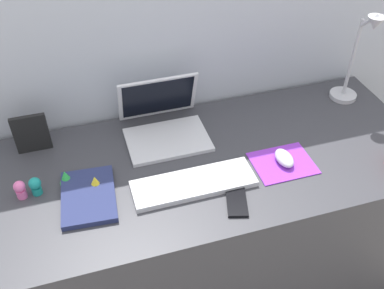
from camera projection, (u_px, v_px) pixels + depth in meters
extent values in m
plane|color=gray|center=(199.00, 280.00, 2.04)|extent=(6.00, 6.00, 0.00)
cube|color=#B2B7C1|center=(173.00, 105.00, 1.85)|extent=(2.86, 0.05, 1.46)
cube|color=#38383D|center=(200.00, 229.00, 1.80)|extent=(1.66, 0.67, 0.74)
cube|color=silver|center=(168.00, 140.00, 1.65)|extent=(0.30, 0.21, 0.01)
cube|color=silver|center=(158.00, 97.00, 1.68)|extent=(0.30, 0.07, 0.19)
cube|color=black|center=(158.00, 97.00, 1.67)|extent=(0.27, 0.06, 0.17)
cube|color=silver|center=(194.00, 184.00, 1.47)|extent=(0.41, 0.13, 0.02)
cube|color=purple|center=(283.00, 163.00, 1.56)|extent=(0.21, 0.17, 0.00)
ellipsoid|color=silver|center=(284.00, 158.00, 1.55)|extent=(0.06, 0.10, 0.03)
cube|color=black|center=(237.00, 201.00, 1.42)|extent=(0.10, 0.14, 0.01)
cylinder|color=#B7B7BC|center=(343.00, 95.00, 1.86)|extent=(0.11, 0.11, 0.02)
cylinder|color=#B7B7BC|center=(353.00, 58.00, 1.75)|extent=(0.01, 0.01, 0.33)
cylinder|color=#B7B7BC|center=(369.00, 21.00, 1.61)|extent=(0.01, 0.08, 0.08)
cone|color=#B7B7BC|center=(375.00, 23.00, 1.58)|extent=(0.06, 0.06, 0.05)
cube|color=navy|center=(88.00, 196.00, 1.43)|extent=(0.19, 0.25, 0.02)
cube|color=black|center=(31.00, 134.00, 1.57)|extent=(0.12, 0.02, 0.15)
cone|color=green|center=(66.00, 177.00, 1.47)|extent=(0.05, 0.05, 0.05)
cylinder|color=pink|center=(22.00, 193.00, 1.43)|extent=(0.03, 0.03, 0.03)
sphere|color=pink|center=(19.00, 186.00, 1.41)|extent=(0.04, 0.04, 0.04)
cone|color=yellow|center=(95.00, 182.00, 1.45)|extent=(0.05, 0.05, 0.05)
cylinder|color=teal|center=(37.00, 190.00, 1.44)|extent=(0.03, 0.03, 0.03)
sphere|color=teal|center=(35.00, 183.00, 1.42)|extent=(0.04, 0.04, 0.04)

